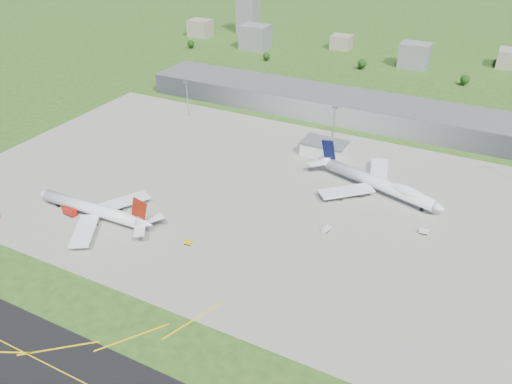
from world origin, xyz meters
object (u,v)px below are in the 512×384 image
at_px(van_white_near, 326,230).
at_px(airliner_blue_quad, 378,184).
at_px(tug_yellow, 188,243).
at_px(airliner_red_twin, 95,210).
at_px(van_white_far, 424,232).
at_px(fire_truck, 70,212).

bearing_deg(van_white_near, airliner_blue_quad, 0.29).
height_order(airliner_blue_quad, tug_yellow, airliner_blue_quad).
bearing_deg(airliner_red_twin, van_white_far, -158.75).
bearing_deg(van_white_near, van_white_far, -50.39).
distance_m(airliner_red_twin, tug_yellow, 52.50).
xyz_separation_m(airliner_blue_quad, van_white_near, (-12.05, -47.08, -4.44)).
relative_size(airliner_red_twin, airliner_blue_quad, 0.93).
bearing_deg(fire_truck, tug_yellow, 11.45).
xyz_separation_m(airliner_red_twin, tug_yellow, (52.25, 2.94, -4.25)).
height_order(airliner_red_twin, tug_yellow, airliner_red_twin).
distance_m(tug_yellow, van_white_near, 65.35).
relative_size(airliner_blue_quad, tug_yellow, 19.83).
height_order(tug_yellow, van_white_far, van_white_far).
bearing_deg(van_white_near, fire_truck, 125.05).
bearing_deg(airliner_red_twin, airliner_blue_quad, -144.20).
bearing_deg(airliner_blue_quad, airliner_red_twin, -125.84).
bearing_deg(airliner_red_twin, fire_truck, 12.08).
height_order(fire_truck, tug_yellow, fire_truck).
distance_m(fire_truck, van_white_far, 173.83).
distance_m(tug_yellow, van_white_far, 111.06).
bearing_deg(fire_truck, van_white_far, 27.64).
height_order(airliner_red_twin, fire_truck, airliner_red_twin).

